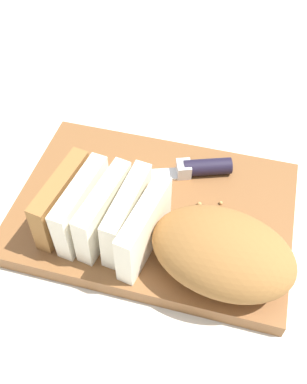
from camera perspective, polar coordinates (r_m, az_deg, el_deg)
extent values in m
plane|color=silver|center=(0.62, 0.00, -3.17)|extent=(3.00, 3.00, 0.00)
cube|color=brown|center=(0.61, 0.00, -2.51)|extent=(0.38, 0.26, 0.02)
ellipsoid|color=#996633|center=(0.52, 9.01, -7.80)|extent=(0.19, 0.14, 0.08)
cube|color=#F2E8CC|center=(0.53, -1.19, -4.84)|extent=(0.04, 0.11, 0.08)
cube|color=#F2E8CC|center=(0.54, -3.49, -3.01)|extent=(0.04, 0.11, 0.08)
cube|color=#F2E8CC|center=(0.55, -6.47, -2.53)|extent=(0.04, 0.11, 0.08)
cube|color=#F2E8CC|center=(0.55, -9.26, -1.89)|extent=(0.04, 0.11, 0.08)
cube|color=#996633|center=(0.57, -11.81, -1.04)|extent=(0.04, 0.11, 0.08)
cube|color=silver|center=(0.63, -4.54, 1.93)|extent=(0.18, 0.08, 0.00)
cylinder|color=black|center=(0.63, 7.06, 3.27)|extent=(0.07, 0.05, 0.02)
cube|color=silver|center=(0.63, 3.97, 3.02)|extent=(0.03, 0.03, 0.02)
sphere|color=tan|center=(0.57, -3.33, -5.92)|extent=(0.00, 0.00, 0.00)
sphere|color=tan|center=(0.57, 4.52, -5.46)|extent=(0.01, 0.01, 0.01)
sphere|color=tan|center=(0.61, 8.80, -1.41)|extent=(0.01, 0.01, 0.01)
sphere|color=tan|center=(0.60, 6.02, -1.57)|extent=(0.01, 0.01, 0.01)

